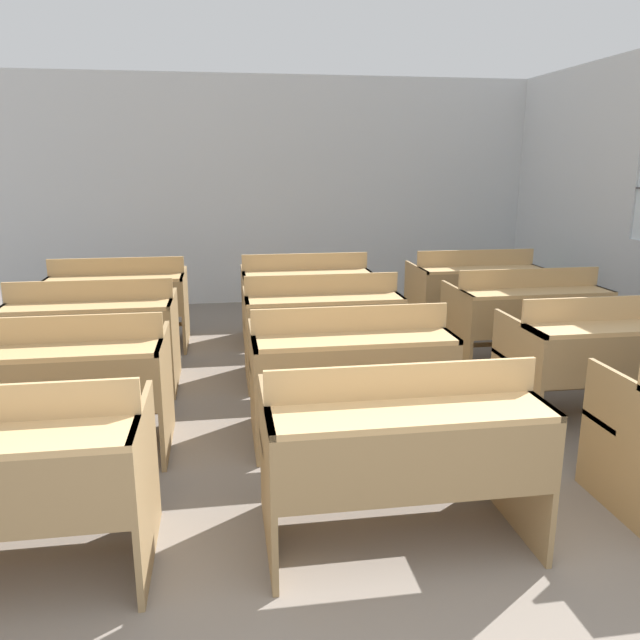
% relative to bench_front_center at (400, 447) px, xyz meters
% --- Properties ---
extents(wall_back, '(6.68, 0.06, 2.79)m').
position_rel_bench_front_center_xyz_m(wall_back, '(-0.13, 5.43, 0.92)').
color(wall_back, silver).
rests_on(wall_back, ground_plane).
extents(bench_front_center, '(1.25, 0.74, 0.89)m').
position_rel_bench_front_center_xyz_m(bench_front_center, '(0.00, 0.00, 0.00)').
color(bench_front_center, '#94764C').
rests_on(bench_front_center, ground_plane).
extents(bench_second_left, '(1.25, 0.74, 0.89)m').
position_rel_bench_front_center_xyz_m(bench_second_left, '(-1.77, 1.18, 0.00)').
color(bench_second_left, '#94754B').
rests_on(bench_second_left, ground_plane).
extents(bench_second_center, '(1.25, 0.74, 0.89)m').
position_rel_bench_front_center_xyz_m(bench_second_center, '(-0.00, 1.16, 0.00)').
color(bench_second_center, '#95774D').
rests_on(bench_second_center, ground_plane).
extents(bench_second_right, '(1.25, 0.74, 0.89)m').
position_rel_bench_front_center_xyz_m(bench_second_right, '(1.78, 1.18, 0.00)').
color(bench_second_right, '#987A50').
rests_on(bench_second_right, ground_plane).
extents(bench_third_left, '(1.25, 0.74, 0.89)m').
position_rel_bench_front_center_xyz_m(bench_third_left, '(-1.80, 2.34, 0.00)').
color(bench_third_left, '#93744A').
rests_on(bench_third_left, ground_plane).
extents(bench_third_center, '(1.25, 0.74, 0.89)m').
position_rel_bench_front_center_xyz_m(bench_third_center, '(0.00, 2.32, 0.00)').
color(bench_third_center, '#95764C').
rests_on(bench_third_center, ground_plane).
extents(bench_third_right, '(1.25, 0.74, 0.89)m').
position_rel_bench_front_center_xyz_m(bench_third_right, '(1.78, 2.32, 0.00)').
color(bench_third_right, olive).
rests_on(bench_third_right, ground_plane).
extents(bench_back_left, '(1.25, 0.74, 0.89)m').
position_rel_bench_front_center_xyz_m(bench_back_left, '(-1.77, 3.50, 0.00)').
color(bench_back_left, olive).
rests_on(bench_back_left, ground_plane).
extents(bench_back_center, '(1.25, 0.74, 0.89)m').
position_rel_bench_front_center_xyz_m(bench_back_center, '(0.02, 3.51, 0.00)').
color(bench_back_center, '#987A4F').
rests_on(bench_back_center, ground_plane).
extents(bench_back_right, '(1.25, 0.74, 0.89)m').
position_rel_bench_front_center_xyz_m(bench_back_right, '(1.79, 3.49, 0.00)').
color(bench_back_right, '#95764C').
rests_on(bench_back_right, ground_plane).
extents(wastepaper_bin, '(0.32, 0.32, 0.37)m').
position_rel_bench_front_center_xyz_m(wastepaper_bin, '(2.90, 4.26, -0.30)').
color(wastepaper_bin, '#1E6B33').
rests_on(wastepaper_bin, ground_plane).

